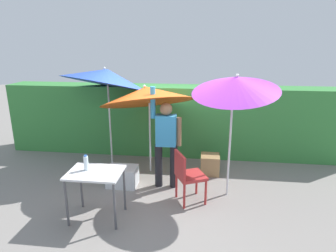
{
  "coord_description": "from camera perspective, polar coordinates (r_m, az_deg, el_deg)",
  "views": [
    {
      "loc": [
        0.65,
        -4.89,
        2.63
      ],
      "look_at": [
        0.0,
        0.3,
        1.1
      ],
      "focal_mm": 31.11,
      "sensor_mm": 36.0,
      "label": 1
    }
  ],
  "objects": [
    {
      "name": "folding_table",
      "position": [
        4.53,
        -14.04,
        -9.77
      ],
      "size": [
        0.8,
        0.6,
        0.77
      ],
      "color": "#4C4C51",
      "rests_on": "ground_plane"
    },
    {
      "name": "umbrella_orange",
      "position": [
        6.28,
        -12.04,
        9.42
      ],
      "size": [
        1.91,
        1.85,
        2.41
      ],
      "color": "silver",
      "rests_on": "ground_plane"
    },
    {
      "name": "chair_plastic",
      "position": [
        4.9,
        3.75,
        -9.36
      ],
      "size": [
        0.59,
        0.59,
        0.89
      ],
      "color": "#B72D2D",
      "rests_on": "ground_plane"
    },
    {
      "name": "crate_cardboard",
      "position": [
        6.08,
        8.22,
        -7.44
      ],
      "size": [
        0.38,
        0.38,
        0.4
      ],
      "primitive_type": "cube",
      "color": "#9E7A4C",
      "rests_on": "ground_plane"
    },
    {
      "name": "umbrella_yellow",
      "position": [
        4.8,
        13.04,
        7.94
      ],
      "size": [
        1.45,
        1.43,
        2.29
      ],
      "color": "silver",
      "rests_on": "ground_plane"
    },
    {
      "name": "ground_plane",
      "position": [
        5.59,
        -0.39,
        -11.76
      ],
      "size": [
        24.0,
        24.0,
        0.0
      ],
      "primitive_type": "plane",
      "color": "gray"
    },
    {
      "name": "cooler_box",
      "position": [
        5.62,
        -8.91,
        -9.7
      ],
      "size": [
        0.55,
        0.4,
        0.37
      ],
      "primitive_type": "cube",
      "color": "silver",
      "rests_on": "ground_plane"
    },
    {
      "name": "bottle_water",
      "position": [
        4.53,
        -15.77,
        -6.98
      ],
      "size": [
        0.07,
        0.07,
        0.24
      ],
      "color": "silver",
      "rests_on": "folding_table"
    },
    {
      "name": "hedge_row",
      "position": [
        6.93,
        1.5,
        1.13
      ],
      "size": [
        8.0,
        0.7,
        1.64
      ],
      "primitive_type": "cube",
      "color": "#38843D",
      "rests_on": "ground_plane"
    },
    {
      "name": "umbrella_rainbow",
      "position": [
        5.72,
        -4.16,
        6.09
      ],
      "size": [
        1.94,
        1.87,
        2.14
      ],
      "color": "silver",
      "rests_on": "ground_plane"
    },
    {
      "name": "person_vendor",
      "position": [
        5.24,
        -0.39,
        -2.58
      ],
      "size": [
        0.55,
        0.23,
        1.88
      ],
      "color": "black",
      "rests_on": "ground_plane"
    }
  ]
}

